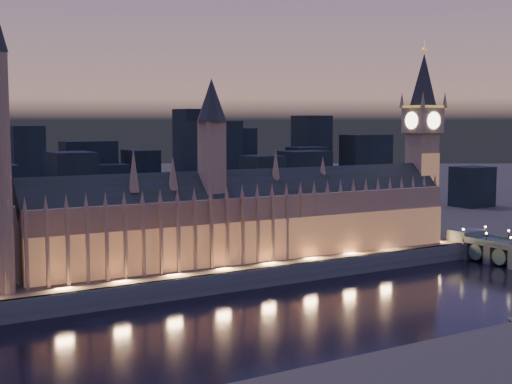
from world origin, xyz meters
TOP-DOWN VIEW (x-y plane):
  - ground_plane at (0.00, 0.00)m, footprint 2000.00×2000.00m
  - north_bank at (0.00, 520.00)m, footprint 2000.00×960.00m
  - embankment_wall at (0.00, 41.00)m, footprint 2000.00×2.50m
  - palace_of_westminster at (6.58, 61.74)m, footprint 202.00×28.41m
  - elizabeth_tower at (108.00, 61.92)m, footprint 18.00×18.00m
  - city_backdrop at (32.10, 246.75)m, footprint 477.25×215.63m

SIDE VIEW (x-z plane):
  - ground_plane at x=0.00m, z-range 0.00..0.00m
  - north_bank at x=0.00m, z-range 0.00..8.00m
  - embankment_wall at x=0.00m, z-range 0.00..8.00m
  - palace_of_westminster at x=6.58m, z-range -12.63..65.37m
  - city_backdrop at x=32.10m, z-range -9.69..71.45m
  - elizabeth_tower at x=108.00m, z-range 13.60..114.09m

